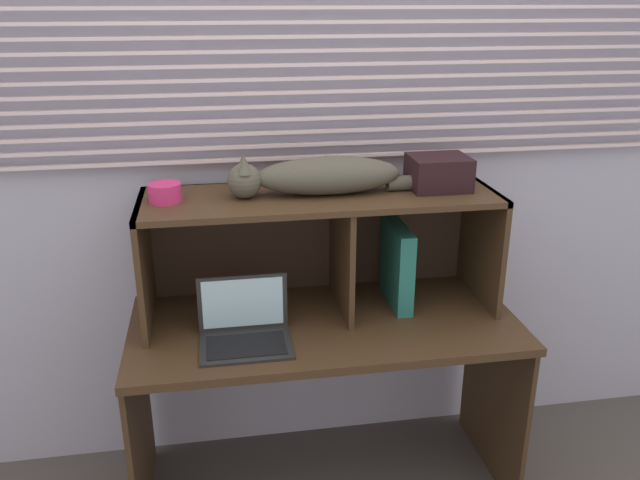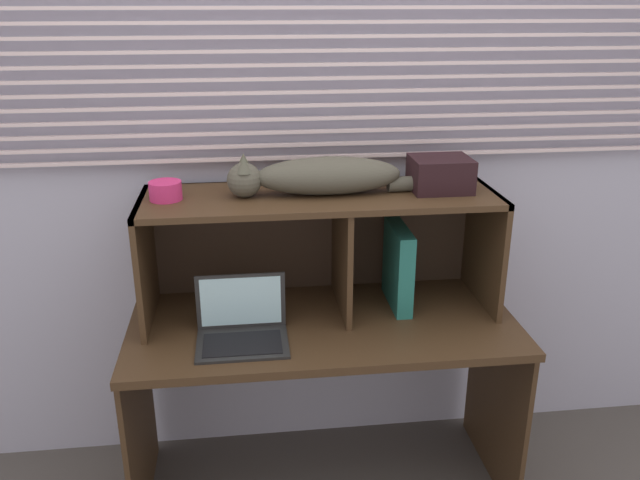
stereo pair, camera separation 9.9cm
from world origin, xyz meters
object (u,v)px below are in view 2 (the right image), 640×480
cat (322,176)px  small_basket (166,191)px  binder_upright (398,266)px  storage_box (440,174)px  book_stack (237,304)px  laptop (242,328)px

cat → small_basket: cat is taller
cat → binder_upright: 0.46m
storage_box → cat: bearing=-180.0°
cat → storage_box: bearing=0.0°
storage_box → book_stack: bearing=179.5°
binder_upright → laptop: bearing=-160.8°
book_stack → small_basket: small_basket is taller
small_basket → storage_box: (0.96, 0.00, 0.03)m
laptop → storage_box: size_ratio=1.47×
binder_upright → storage_box: size_ratio=1.48×
laptop → storage_box: 0.88m
book_stack → binder_upright: bearing=-0.6°
cat → laptop: (-0.30, -0.20, -0.46)m
cat → small_basket: size_ratio=7.57×
small_basket → storage_box: size_ratio=0.53×
cat → storage_box: (0.42, 0.00, -0.01)m
binder_upright → book_stack: (-0.60, 0.01, -0.12)m
small_basket → cat: bearing=-0.0°
book_stack → cat: bearing=-1.2°
storage_box → binder_upright: bearing=180.0°
book_stack → storage_box: (0.74, -0.01, 0.47)m
laptop → binder_upright: (0.58, 0.20, 0.11)m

